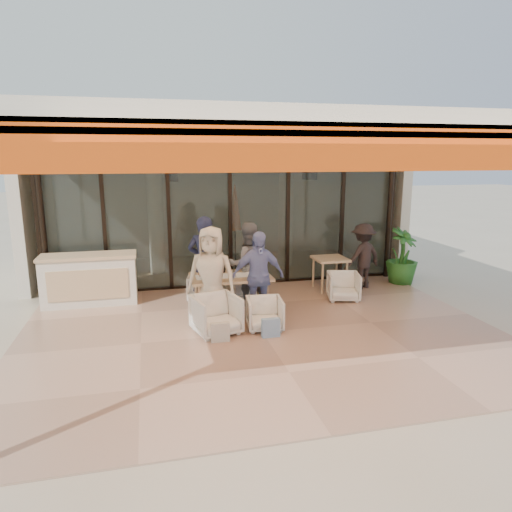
{
  "coord_description": "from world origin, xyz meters",
  "views": [
    {
      "loc": [
        -1.79,
        -7.03,
        2.94
      ],
      "look_at": [
        0.1,
        0.9,
        1.15
      ],
      "focal_mm": 32.0,
      "sensor_mm": 36.0,
      "label": 1
    }
  ],
  "objects": [
    {
      "name": "diner_grey",
      "position": [
        0.08,
        1.58,
        0.84
      ],
      "size": [
        0.86,
        0.69,
        1.68
      ],
      "primitive_type": "imported",
      "rotation": [
        0.0,
        0.0,
        3.21
      ],
      "color": "slate",
      "rests_on": "ground"
    },
    {
      "name": "potted_palm",
      "position": [
        3.93,
        2.27,
        0.66
      ],
      "size": [
        1.02,
        1.02,
        1.31
      ],
      "primitive_type": "imported",
      "rotation": [
        0.0,
        0.0,
        0.57
      ],
      "color": "#1E5919",
      "rests_on": "ground"
    },
    {
      "name": "diner_periwinkle",
      "position": [
        0.08,
        0.68,
        0.82
      ],
      "size": [
        0.99,
        0.46,
        1.65
      ],
      "primitive_type": "imported",
      "rotation": [
        0.0,
        0.0,
        0.06
      ],
      "color": "#7982CA",
      "rests_on": "ground"
    },
    {
      "name": "chair_near_left",
      "position": [
        -0.76,
        0.18,
        0.37
      ],
      "size": [
        0.86,
        0.83,
        0.74
      ],
      "primitive_type": "imported",
      "rotation": [
        0.0,
        0.0,
        0.26
      ],
      "color": "white",
      "rests_on": "ground"
    },
    {
      "name": "terrace_floor",
      "position": [
        0.0,
        0.0,
        0.01
      ],
      "size": [
        8.0,
        6.0,
        0.01
      ],
      "primitive_type": "cube",
      "color": "tan",
      "rests_on": "ground"
    },
    {
      "name": "ground",
      "position": [
        0.0,
        0.0,
        0.0
      ],
      "size": [
        70.0,
        70.0,
        0.0
      ],
      "primitive_type": "plane",
      "color": "#C6B293",
      "rests_on": "ground"
    },
    {
      "name": "terrace_structure",
      "position": [
        0.0,
        -0.26,
        3.25
      ],
      "size": [
        8.0,
        6.0,
        3.4
      ],
      "color": "silver",
      "rests_on": "ground"
    },
    {
      "name": "chair_far_left",
      "position": [
        -0.76,
        2.08,
        0.31
      ],
      "size": [
        0.7,
        0.67,
        0.61
      ],
      "primitive_type": "imported",
      "rotation": [
        0.0,
        0.0,
        2.93
      ],
      "color": "white",
      "rests_on": "ground"
    },
    {
      "name": "dining_table",
      "position": [
        -0.35,
        1.14,
        0.69
      ],
      "size": [
        1.5,
        0.9,
        0.93
      ],
      "color": "#E5BF8C",
      "rests_on": "ground"
    },
    {
      "name": "side_table",
      "position": [
        2.09,
        2.15,
        0.64
      ],
      "size": [
        0.7,
        0.7,
        0.74
      ],
      "color": "#E5BF8C",
      "rests_on": "ground"
    },
    {
      "name": "host_counter",
      "position": [
        -2.99,
        2.3,
        0.53
      ],
      "size": [
        1.85,
        0.65,
        1.04
      ],
      "color": "silver",
      "rests_on": "ground"
    },
    {
      "name": "diner_navy",
      "position": [
        -0.76,
        1.58,
        0.92
      ],
      "size": [
        0.78,
        0.63,
        1.83
      ],
      "primitive_type": "imported",
      "rotation": [
        0.0,
        0.0,
        2.81
      ],
      "color": "#171A33",
      "rests_on": "ground"
    },
    {
      "name": "chair_far_right",
      "position": [
        0.08,
        2.08,
        0.32
      ],
      "size": [
        0.74,
        0.71,
        0.63
      ],
      "primitive_type": "imported",
      "rotation": [
        0.0,
        0.0,
        3.39
      ],
      "color": "white",
      "rests_on": "ground"
    },
    {
      "name": "tote_bag_cream",
      "position": [
        -0.76,
        -0.22,
        0.17
      ],
      "size": [
        0.3,
        0.1,
        0.34
      ],
      "primitive_type": "cube",
      "color": "silver",
      "rests_on": "ground"
    },
    {
      "name": "diner_cream",
      "position": [
        -0.76,
        0.68,
        0.88
      ],
      "size": [
        1.01,
        0.84,
        1.76
      ],
      "primitive_type": "imported",
      "rotation": [
        0.0,
        0.0,
        -0.38
      ],
      "color": "beige",
      "rests_on": "ground"
    },
    {
      "name": "glass_storefront",
      "position": [
        0.0,
        3.0,
        1.6
      ],
      "size": [
        8.08,
        0.1,
        3.2
      ],
      "color": "#9EADA3",
      "rests_on": "ground"
    },
    {
      "name": "tote_bag_blue",
      "position": [
        0.08,
        -0.22,
        0.17
      ],
      "size": [
        0.3,
        0.1,
        0.34
      ],
      "primitive_type": "cube",
      "color": "#99BFD8",
      "rests_on": "ground"
    },
    {
      "name": "standing_woman",
      "position": [
        2.84,
        2.1,
        0.74
      ],
      "size": [
        1.08,
        0.82,
        1.49
      ],
      "primitive_type": "imported",
      "rotation": [
        0.0,
        0.0,
        3.45
      ],
      "color": "black",
      "rests_on": "ground"
    },
    {
      "name": "chair_near_right",
      "position": [
        0.08,
        0.18,
        0.31
      ],
      "size": [
        0.66,
        0.62,
        0.62
      ],
      "primitive_type": "imported",
      "rotation": [
        0.0,
        0.0,
        -0.1
      ],
      "color": "white",
      "rests_on": "ground"
    },
    {
      "name": "interior_block",
      "position": [
        0.01,
        5.31,
        2.23
      ],
      "size": [
        9.05,
        3.62,
        3.52
      ],
      "color": "silver",
      "rests_on": "ground"
    },
    {
      "name": "side_chair",
      "position": [
        2.09,
        1.4,
        0.32
      ],
      "size": [
        0.76,
        0.73,
        0.65
      ],
      "primitive_type": "imported",
      "rotation": [
        0.0,
        0.0,
        -0.26
      ],
      "color": "white",
      "rests_on": "ground"
    }
  ]
}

